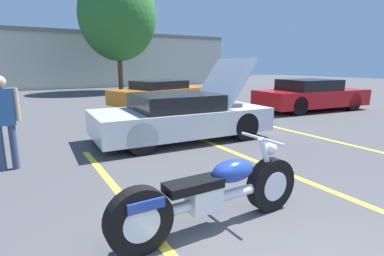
% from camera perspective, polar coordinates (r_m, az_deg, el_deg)
% --- Properties ---
extents(parking_stripe_middle, '(0.12, 5.87, 0.01)m').
position_cam_1_polar(parking_stripe_middle, '(4.06, -11.33, -14.76)').
color(parking_stripe_middle, yellow).
rests_on(parking_stripe_middle, ground).
extents(parking_stripe_back, '(0.12, 5.87, 0.01)m').
position_cam_1_polar(parking_stripe_back, '(5.46, 16.68, -7.92)').
color(parking_stripe_back, yellow).
rests_on(parking_stripe_back, ground).
extents(parking_stripe_far, '(0.12, 5.87, 0.01)m').
position_cam_1_polar(parking_stripe_far, '(7.60, 30.76, -3.55)').
color(parking_stripe_far, yellow).
rests_on(parking_stripe_far, ground).
extents(far_building, '(32.00, 4.20, 4.40)m').
position_cam_1_polar(far_building, '(26.64, -27.40, 11.79)').
color(far_building, beige).
rests_on(far_building, ground).
extents(tree_background, '(5.03, 5.03, 7.84)m').
position_cam_1_polar(tree_background, '(21.49, -13.99, 20.00)').
color(tree_background, brown).
rests_on(tree_background, ground).
extents(motorcycle, '(2.43, 0.70, 0.98)m').
position_cam_1_polar(motorcycle, '(3.40, 4.09, -12.50)').
color(motorcycle, black).
rests_on(motorcycle, ground).
extents(show_car_hood_open, '(4.33, 2.12, 1.98)m').
position_cam_1_polar(show_car_hood_open, '(7.40, -1.92, 2.31)').
color(show_car_hood_open, silver).
rests_on(show_car_hood_open, ground).
extents(parked_car_mid_row, '(4.95, 3.02, 1.14)m').
position_cam_1_polar(parked_car_mid_row, '(13.40, -5.71, 6.54)').
color(parked_car_mid_row, orange).
rests_on(parked_car_mid_row, ground).
extents(parked_car_right_row, '(4.76, 2.32, 1.24)m').
position_cam_1_polar(parked_car_right_row, '(13.09, 21.67, 5.81)').
color(parked_car_right_row, red).
rests_on(parked_car_right_row, ground).
extents(spectator_midground, '(0.52, 0.22, 1.64)m').
position_cam_1_polar(spectator_midground, '(6.03, -32.32, 2.08)').
color(spectator_midground, '#38476B').
rests_on(spectator_midground, ground).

